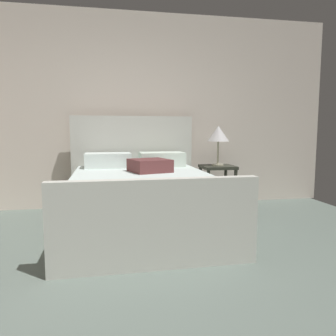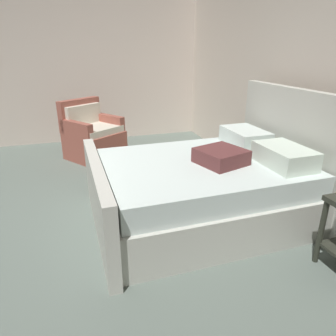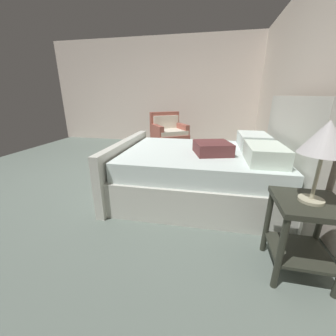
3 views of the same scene
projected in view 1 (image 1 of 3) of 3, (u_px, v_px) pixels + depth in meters
name	position (u px, v px, depth m)	size (l,w,h in m)	color
ground_plane	(129.00, 314.00, 1.90)	(6.14, 5.58, 0.02)	slate
wall_back	(116.00, 111.00, 4.53)	(6.26, 0.12, 2.71)	beige
bed	(141.00, 197.00, 3.51)	(1.67, 2.14, 1.27)	silver
nightstand_right	(217.00, 180.00, 4.45)	(0.44, 0.44, 0.60)	#2C2E25
table_lamp_right	(218.00, 135.00, 4.38)	(0.30, 0.30, 0.55)	#B7B293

